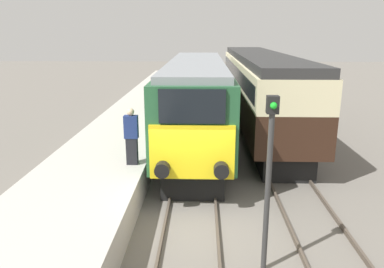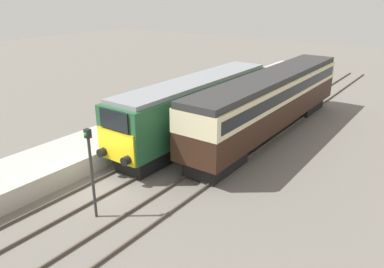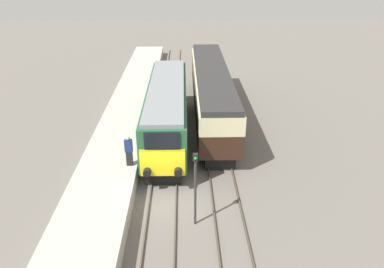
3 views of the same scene
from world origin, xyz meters
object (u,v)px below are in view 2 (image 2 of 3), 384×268
(locomotive, at_px, (197,106))
(signal_post, at_px, (91,167))
(person_on_platform, at_px, (107,129))
(passenger_carriage, at_px, (271,98))

(locomotive, height_order, signal_post, signal_post)
(person_on_platform, bearing_deg, locomotive, 70.78)
(passenger_carriage, relative_size, person_on_platform, 9.39)
(locomotive, relative_size, person_on_platform, 7.66)
(locomotive, relative_size, passenger_carriage, 0.82)
(signal_post, bearing_deg, locomotive, 99.80)
(signal_post, bearing_deg, person_on_platform, 131.67)
(person_on_platform, height_order, signal_post, signal_post)
(passenger_carriage, relative_size, signal_post, 4.42)
(passenger_carriage, height_order, person_on_platform, passenger_carriage)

